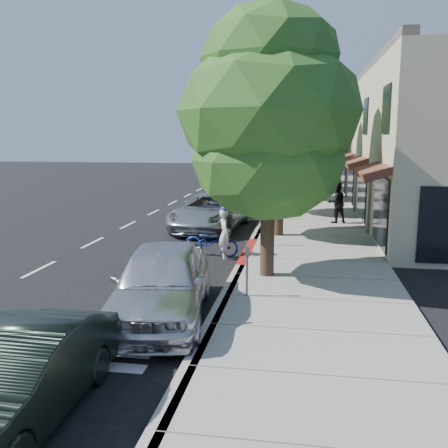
% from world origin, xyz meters
% --- Properties ---
extents(ground, '(120.00, 120.00, 0.00)m').
position_xyz_m(ground, '(0.00, 0.00, 0.00)').
color(ground, black).
rests_on(ground, ground).
extents(sidewalk, '(4.60, 56.00, 0.15)m').
position_xyz_m(sidewalk, '(2.30, 8.00, 0.07)').
color(sidewalk, gray).
rests_on(sidewalk, ground).
extents(curb, '(0.30, 56.00, 0.15)m').
position_xyz_m(curb, '(0.00, 8.00, 0.07)').
color(curb, '#9E998E').
rests_on(curb, ground).
extents(curb_red_segment, '(0.32, 4.00, 0.15)m').
position_xyz_m(curb_red_segment, '(0.00, 1.00, 0.07)').
color(curb_red_segment, maroon).
rests_on(curb_red_segment, ground).
extents(storefront_building, '(10.00, 36.00, 7.00)m').
position_xyz_m(storefront_building, '(9.60, 18.00, 3.50)').
color(storefront_building, '#BAB28F').
rests_on(storefront_building, ground).
extents(street_tree_0, '(5.08, 5.08, 7.67)m').
position_xyz_m(street_tree_0, '(0.90, -2.00, 4.65)').
color(street_tree_0, black).
rests_on(street_tree_0, ground).
extents(street_tree_1, '(5.03, 5.03, 7.98)m').
position_xyz_m(street_tree_1, '(0.90, 4.00, 4.90)').
color(street_tree_1, black).
rests_on(street_tree_1, ground).
extents(street_tree_2, '(4.39, 4.39, 7.68)m').
position_xyz_m(street_tree_2, '(0.90, 10.00, 4.81)').
color(street_tree_2, black).
rests_on(street_tree_2, ground).
extents(street_tree_3, '(4.36, 4.36, 8.19)m').
position_xyz_m(street_tree_3, '(0.90, 16.00, 5.20)').
color(street_tree_3, black).
rests_on(street_tree_3, ground).
extents(street_tree_4, '(5.22, 5.22, 7.82)m').
position_xyz_m(street_tree_4, '(0.90, 22.00, 4.74)').
color(street_tree_4, black).
rests_on(street_tree_4, ground).
extents(street_tree_5, '(4.36, 4.36, 6.71)m').
position_xyz_m(street_tree_5, '(0.90, 28.00, 4.08)').
color(street_tree_5, black).
rests_on(street_tree_5, ground).
extents(cyclist, '(0.58, 0.71, 1.69)m').
position_xyz_m(cyclist, '(-0.70, 0.32, 0.85)').
color(cyclist, silver).
rests_on(cyclist, ground).
extents(bicycle, '(2.02, 0.96, 1.02)m').
position_xyz_m(bicycle, '(-1.23, 0.61, 0.51)').
color(bicycle, navy).
rests_on(bicycle, ground).
extents(silver_suv, '(3.14, 5.88, 1.57)m').
position_xyz_m(silver_suv, '(-2.20, 5.50, 0.79)').
color(silver_suv, '#B8B9BD').
rests_on(silver_suv, ground).
extents(dark_sedan, '(1.67, 4.66, 1.53)m').
position_xyz_m(dark_sedan, '(-1.85, 10.91, 0.77)').
color(dark_sedan, black).
rests_on(dark_sedan, ground).
extents(white_pickup, '(2.43, 5.15, 1.45)m').
position_xyz_m(white_pickup, '(-1.82, 15.95, 0.73)').
color(white_pickup, '#B8B8B8').
rests_on(white_pickup, ground).
extents(dark_suv_far, '(2.26, 4.46, 1.46)m').
position_xyz_m(dark_suv_far, '(-1.85, 27.97, 0.73)').
color(dark_suv_far, black).
rests_on(dark_suv_far, ground).
extents(near_car_a, '(2.65, 5.23, 1.71)m').
position_xyz_m(near_car_a, '(-1.21, -5.50, 0.85)').
color(near_car_a, silver).
rests_on(near_car_a, ground).
extents(near_car_b, '(1.50, 4.21, 1.38)m').
position_xyz_m(near_car_b, '(-2.05, -9.88, 0.69)').
color(near_car_b, black).
rests_on(near_car_b, ground).
extents(pedestrian, '(1.15, 1.07, 1.88)m').
position_xyz_m(pedestrian, '(3.37, 7.33, 1.09)').
color(pedestrian, black).
rests_on(pedestrian, sidewalk).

